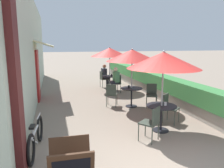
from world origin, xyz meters
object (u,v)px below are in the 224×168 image
cafe_chair_far_right (103,78)px  coffee_cup_far (112,75)px  cafe_chair_mid_left (112,93)px  patio_umbrella_mid (132,55)px  patio_table_far (110,80)px  patio_table_near (161,112)px  patio_table_mid (132,93)px  coffee_cup_near (165,104)px  cafe_chair_far_left (117,82)px  patio_umbrella_near (164,60)px  coffee_cup_mid (129,86)px  cafe_chair_near_right (169,106)px  bicycle_leaning (36,137)px  patio_umbrella_far (110,52)px  seated_patron_far_right (105,75)px  cafe_chair_mid_right (152,93)px  seated_patron_far_left (115,79)px  cafe_chair_near_left (152,121)px

cafe_chair_far_right → coffee_cup_far: (0.31, -0.64, 0.25)m
cafe_chair_mid_left → patio_umbrella_mid: bearing=5.8°
patio_table_far → patio_table_near: bearing=-90.0°
patio_table_mid → coffee_cup_near: bearing=-88.4°
patio_umbrella_mid → cafe_chair_far_left: bearing=86.3°
patio_umbrella_near → coffee_cup_far: bearing=88.7°
patio_umbrella_near → coffee_cup_mid: bearing=91.0°
cafe_chair_near_right → bicycle_leaning: 3.85m
patio_umbrella_mid → patio_umbrella_far: (-0.03, 3.15, 0.00)m
cafe_chair_mid_left → coffee_cup_near: bearing=-50.6°
patio_table_far → cafe_chair_far_right: 0.75m
cafe_chair_far_right → bicycle_leaning: (-3.03, -6.64, -0.18)m
coffee_cup_near → seated_patron_far_right: bearing=91.5°
patio_umbrella_mid → cafe_chair_mid_right: bearing=-17.1°
cafe_chair_mid_right → seated_patron_far_left: size_ratio=0.70×
cafe_chair_near_left → cafe_chair_far_right: bearing=47.9°
patio_table_near → coffee_cup_near: coffee_cup_near is taller
bicycle_leaning → cafe_chair_near_left: bearing=1.6°
cafe_chair_near_right → coffee_cup_near: 0.75m
coffee_cup_near → cafe_chair_near_right: bearing=52.2°
cafe_chair_mid_right → patio_table_mid: bearing=5.8°
seated_patron_far_right → coffee_cup_far: seated_patron_far_right is taller
cafe_chair_near_left → patio_umbrella_far: 6.28m
cafe_chair_near_left → patio_umbrella_mid: bearing=40.0°
patio_table_near → coffee_cup_mid: size_ratio=9.07×
patio_umbrella_mid → coffee_cup_mid: (-0.08, 0.10, -1.17)m
coffee_cup_near → cafe_chair_far_right: 6.33m
bicycle_leaning → patio_table_near: bearing=11.7°
cafe_chair_near_right → patio_table_far: bearing=-123.2°
patio_umbrella_near → seated_patron_far_right: (-0.07, 6.31, -1.24)m
patio_umbrella_near → cafe_chair_near_left: bearing=-135.0°
seated_patron_far_right → cafe_chair_far_right: bearing=-90.0°
coffee_cup_near → cafe_chair_near_left: bearing=-141.3°
seated_patron_far_left → cafe_chair_far_right: (-0.25, 1.48, -0.17)m
coffee_cup_mid → seated_patron_far_left: seated_patron_far_left is taller
patio_umbrella_near → bicycle_leaning: size_ratio=1.26×
coffee_cup_near → seated_patron_far_left: (-0.02, 4.84, -0.08)m
coffee_cup_mid → cafe_chair_far_left: (0.23, 2.32, -0.25)m
patio_table_mid → patio_umbrella_far: 3.45m
cafe_chair_far_right → cafe_chair_near_right: bearing=-1.1°
patio_umbrella_mid → coffee_cup_far: (0.10, 3.25, -1.17)m
patio_umbrella_mid → bicycle_leaning: (-3.24, -2.75, -1.60)m
cafe_chair_near_left → patio_umbrella_near: bearing=5.8°
patio_table_far → patio_umbrella_far: (0.00, -0.00, 1.40)m
coffee_cup_near → cafe_chair_far_left: size_ratio=0.10×
coffee_cup_near → cafe_chair_mid_right: cafe_chair_mid_right is taller
coffee_cup_near → cafe_chair_mid_right: 2.32m
patio_table_mid → cafe_chair_mid_left: 0.75m
cafe_chair_near_left → cafe_chair_near_right: same height
patio_umbrella_far → seated_patron_far_left: patio_umbrella_far is taller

